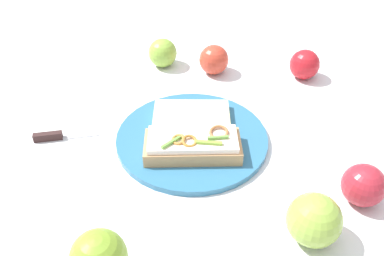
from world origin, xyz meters
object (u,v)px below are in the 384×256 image
(bread_slice_side, at_px, (191,117))
(apple_5, at_px, (363,185))
(apple_1, at_px, (305,64))
(sandwich, at_px, (193,145))
(apple_0, at_px, (314,220))
(apple_3, at_px, (214,60))
(apple_4, at_px, (163,53))
(plate, at_px, (192,138))
(knife, at_px, (55,136))

(bread_slice_side, distance_m, apple_5, 0.35)
(apple_1, bearing_deg, apple_5, 128.71)
(apple_5, bearing_deg, bread_slice_side, 1.17)
(sandwich, xyz_separation_m, apple_0, (-0.26, 0.04, 0.01))
(apple_1, relative_size, apple_3, 0.99)
(sandwich, bearing_deg, apple_1, -134.29)
(apple_1, xyz_separation_m, apple_4, (0.31, 0.16, 0.00))
(sandwich, bearing_deg, apple_3, -100.81)
(bread_slice_side, bearing_deg, apple_0, 123.53)
(plate, distance_m, knife, 0.28)
(bread_slice_side, xyz_separation_m, knife, (0.19, 0.20, -0.01))
(plate, distance_m, apple_4, 0.31)
(sandwich, distance_m, bread_slice_side, 0.10)
(plate, bearing_deg, bread_slice_side, -51.84)
(plate, xyz_separation_m, sandwich, (-0.03, 0.04, 0.02))
(plate, xyz_separation_m, knife, (0.22, 0.16, 0.00))
(sandwich, bearing_deg, bread_slice_side, -89.71)
(apple_0, relative_size, apple_4, 1.17)
(apple_4, bearing_deg, apple_3, -158.71)
(bread_slice_side, relative_size, apple_3, 2.15)
(apple_4, xyz_separation_m, apple_5, (-0.56, 0.15, 0.00))
(apple_1, distance_m, apple_4, 0.35)
(apple_0, height_order, apple_5, apple_0)
(apple_3, height_order, apple_5, same)
(bread_slice_side, xyz_separation_m, apple_4, (0.21, -0.16, 0.01))
(bread_slice_side, bearing_deg, sandwich, 91.90)
(apple_3, xyz_separation_m, knife, (0.11, 0.40, -0.03))
(apple_4, xyz_separation_m, knife, (-0.02, 0.36, -0.03))
(apple_0, distance_m, apple_4, 0.59)
(apple_0, relative_size, knife, 0.82)
(bread_slice_side, relative_size, knife, 1.54)
(apple_3, relative_size, knife, 0.71)
(apple_5, xyz_separation_m, knife, (0.55, 0.21, -0.03))
(plate, relative_size, apple_4, 4.19)
(knife, bearing_deg, sandwich, -21.30)
(plate, bearing_deg, apple_5, -172.02)
(bread_slice_side, xyz_separation_m, apple_0, (-0.32, 0.11, 0.02))
(apple_4, distance_m, knife, 0.36)
(plate, height_order, knife, knife)
(bread_slice_side, distance_m, knife, 0.28)
(apple_1, bearing_deg, sandwich, 83.87)
(apple_0, xyz_separation_m, apple_3, (0.40, -0.32, -0.01))
(sandwich, height_order, apple_3, apple_3)
(sandwich, relative_size, apple_4, 2.67)
(apple_0, xyz_separation_m, apple_5, (-0.03, -0.12, -0.01))
(plate, relative_size, apple_0, 3.59)
(bread_slice_side, xyz_separation_m, apple_1, (-0.10, -0.32, 0.01))
(sandwich, distance_m, knife, 0.28)
(apple_1, distance_m, knife, 0.60)
(apple_4, height_order, apple_5, same)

